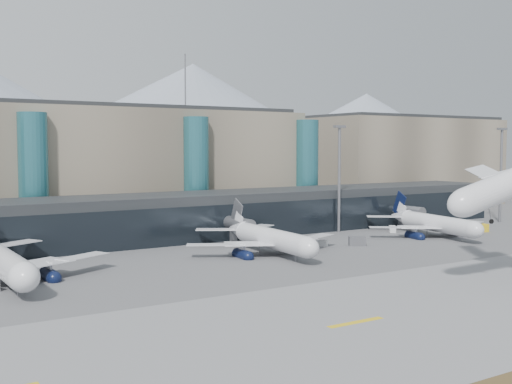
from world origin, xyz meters
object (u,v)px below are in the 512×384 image
Objects in this scene: jet_parked_mid at (264,231)px; lightmast_mid at (339,172)px; veh_e at (481,228)px; veh_c at (357,241)px; lightmast_right at (501,169)px; jet_parked_right at (429,218)px; veh_g at (322,243)px; veh_d at (392,229)px.

lightmast_mid is at bearing -59.66° from jet_parked_mid.
lightmast_mid is 36.78m from veh_e.
veh_c is at bearing -174.40° from veh_e.
veh_c is 1.01× the size of veh_e.
jet_parked_mid reaches higher than veh_c.
lightmast_right reaches higher than veh_e.
lightmast_right is at bearing -67.93° from jet_parked_right.
lightmast_mid is 1.00× the size of lightmast_right.
lightmast_mid is 27.05m from veh_g.
lightmast_mid is 7.42× the size of veh_c.
jet_parked_mid is at bearing -177.35° from veh_e.
lightmast_right is 7.42× the size of veh_c.
jet_parked_right is (45.67, 0.04, -0.07)m from jet_parked_mid.
lightmast_right is 0.77× the size of jet_parked_right.
lightmast_mid reaches higher than jet_parked_right.
jet_parked_right is at bearing 174.36° from veh_e.
jet_parked_right reaches higher than veh_d.
veh_e is at bearing -82.27° from veh_d.
jet_parked_mid is 21.58m from veh_c.
veh_d is at bearing 153.96° from veh_e.
veh_g is at bearing -173.38° from veh_c.
lightmast_mid is 11.07× the size of veh_g.
jet_parked_right is at bearing 39.46° from veh_c.
jet_parked_mid is at bearing -174.62° from lightmast_right.
veh_g is at bearing 99.75° from jet_parked_right.
jet_parked_mid is 60.70m from veh_e.
veh_e is (39.43, 0.18, 0.01)m from veh_c.
lightmast_mid is 0.75× the size of jet_parked_mid.
veh_g is (-31.30, 0.19, -3.40)m from jet_parked_right.
veh_c reaches higher than veh_d.
veh_c is at bearing 157.24° from veh_d.
lightmast_mid is at bearing 93.52° from veh_g.
jet_parked_right is 14.43× the size of veh_g.
veh_d is 0.78× the size of veh_e.
lightmast_mid reaches higher than veh_g.
lightmast_right is at bearing -80.57° from jet_parked_mid.
lightmast_right reaches higher than veh_g.
veh_e reaches higher than veh_d.
veh_e reaches higher than veh_g.
veh_c is 1.49× the size of veh_g.
lightmast_right reaches higher than veh_d.
veh_g is at bearing -173.67° from lightmast_right.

